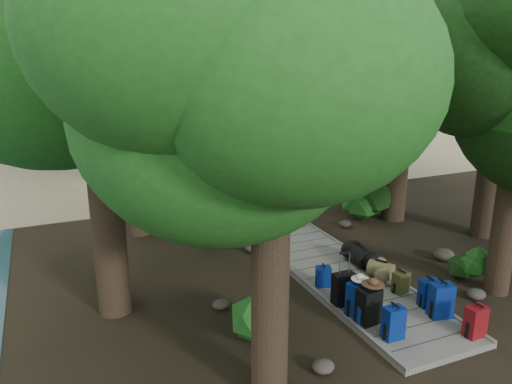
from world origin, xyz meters
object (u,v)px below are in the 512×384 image
kayak (102,173)px  backpack_right_b (441,299)px  backpack_left_d (323,275)px  lone_suitcase_on_sand (219,170)px  backpack_right_c (429,292)px  duffel_right_black (360,255)px  backpack_left_a (394,321)px  duffel_right_khaki (381,269)px  backpack_left_b (369,304)px  sun_lounger (259,155)px  backpack_right_a (476,320)px  backpack_right_d (401,281)px  suitcase_on_boardwalk (343,289)px  backpack_left_c (358,297)px

kayak → backpack_right_b: bearing=-93.3°
backpack_left_d → lone_suitcase_on_sand: (1.17, 10.08, -0.03)m
backpack_right_c → duffel_right_black: size_ratio=0.85×
backpack_left_a → duffel_right_khaki: 2.49m
backpack_left_b → backpack_right_b: (1.41, -0.35, -0.01)m
backpack_left_a → sun_lounger: (3.74, 14.38, -0.15)m
backpack_right_a → lone_suitcase_on_sand: backpack_right_a is taller
backpack_right_b → backpack_left_a: bearing=-157.4°
backpack_right_d → suitcase_on_boardwalk: bearing=167.4°
backpack_left_a → backpack_left_c: size_ratio=0.87×
kayak → sun_lounger: sun_lounger is taller
backpack_left_a → suitcase_on_boardwalk: size_ratio=0.98×
backpack_right_b → duffel_right_black: backpack_right_b is taller
kayak → suitcase_on_boardwalk: bearing=-97.7°
lone_suitcase_on_sand → backpack_left_c: bearing=-81.2°
backpack_left_d → backpack_right_d: (1.34, -0.91, 0.01)m
suitcase_on_boardwalk → duffel_right_khaki: bearing=25.6°
backpack_left_d → lone_suitcase_on_sand: 10.15m
backpack_left_b → backpack_right_a: backpack_left_b is taller
backpack_left_c → duffel_right_khaki: 1.89m
backpack_left_d → duffel_right_khaki: backpack_left_d is taller
backpack_right_b → kayak: (-4.58, 14.05, -0.30)m
backpack_right_b → lone_suitcase_on_sand: size_ratio=1.21×
backpack_left_b → duffel_right_khaki: size_ratio=1.42×
backpack_right_a → lone_suitcase_on_sand: size_ratio=1.03×
backpack_right_d → sun_lounger: size_ratio=0.29×
backpack_right_b → backpack_right_c: (0.08, 0.42, -0.07)m
backpack_left_b → duffel_right_black: bearing=50.8°
lone_suitcase_on_sand → backpack_right_d: bearing=-74.3°
backpack_left_c → backpack_left_a: bearing=-98.2°
backpack_left_b → backpack_left_a: bearing=-87.4°
backpack_left_a → kayak: backpack_left_a is taller
backpack_right_a → backpack_right_d: 1.86m
duffel_right_khaki → kayak: (-4.60, 12.19, -0.10)m
backpack_left_c → duffel_right_black: backpack_left_c is taller
backpack_left_a → backpack_left_b: 0.61m
backpack_left_a → backpack_left_c: bearing=98.7°
backpack_right_d → lone_suitcase_on_sand: (-0.17, 10.99, -0.04)m
backpack_left_a → backpack_left_c: 0.92m
lone_suitcase_on_sand → backpack_left_a: bearing=-80.2°
backpack_right_d → backpack_left_b: bearing=-162.1°
backpack_right_c → backpack_right_d: bearing=110.8°
backpack_right_b → backpack_right_c: bearing=91.1°
backpack_right_c → duffel_right_khaki: backpack_right_c is taller
suitcase_on_boardwalk → sun_lounger: size_ratio=0.39×
backpack_right_d → lone_suitcase_on_sand: 10.99m
backpack_left_b → suitcase_on_boardwalk: backpack_left_b is taller
backpack_right_b → kayak: size_ratio=0.21×
duffel_right_black → suitcase_on_boardwalk: suitcase_on_boardwalk is taller
kayak → backpack_left_a: bearing=-98.5°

